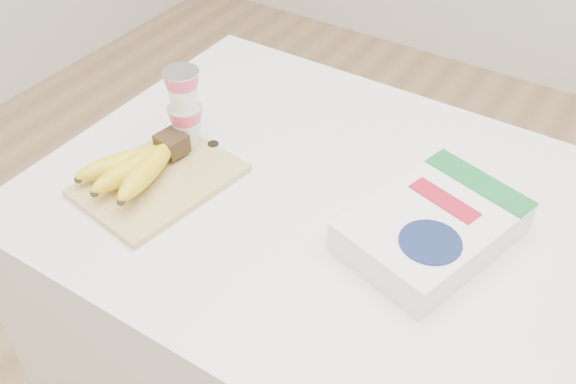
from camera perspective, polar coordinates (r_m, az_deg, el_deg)
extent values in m
cube|color=white|center=(1.35, 5.66, -14.94)|extent=(1.10, 0.74, 0.83)
cube|color=tan|center=(1.10, -11.35, 1.01)|extent=(0.22, 0.28, 0.01)
cube|color=#382816|center=(1.13, -10.29, 4.26)|extent=(0.05, 0.05, 0.03)
ellipsoid|color=yellow|center=(1.11, -14.27, 2.55)|extent=(0.11, 0.17, 0.05)
sphere|color=#382816|center=(1.10, -18.14, 1.09)|extent=(0.01, 0.01, 0.01)
ellipsoid|color=yellow|center=(1.09, -13.55, 2.11)|extent=(0.05, 0.18, 0.05)
sphere|color=#382816|center=(1.05, -16.83, -0.09)|extent=(0.01, 0.01, 0.01)
ellipsoid|color=yellow|center=(1.07, -12.44, 1.91)|extent=(0.08, 0.18, 0.05)
sphere|color=#382816|center=(1.02, -14.62, -0.83)|extent=(0.01, 0.01, 0.01)
cylinder|color=silver|center=(1.09, -9.54, 10.49)|extent=(0.06, 0.06, 0.00)
cube|color=white|center=(0.99, 12.68, -3.10)|extent=(0.25, 0.30, 0.06)
cube|color=#186E31|center=(1.04, 16.65, 0.88)|extent=(0.19, 0.09, 0.00)
cylinder|color=#131F4A|center=(0.92, 12.53, -4.36)|extent=(0.11, 0.11, 0.00)
cube|color=#A9132A|center=(0.99, 13.72, -0.72)|extent=(0.12, 0.06, 0.00)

